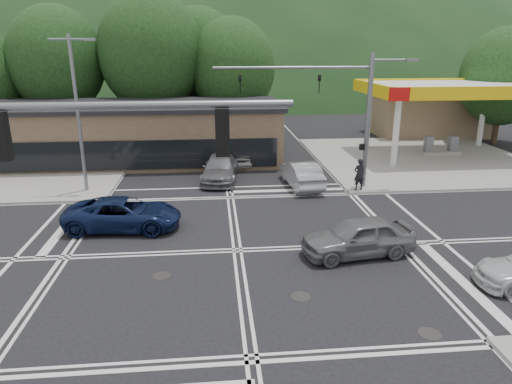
{
  "coord_description": "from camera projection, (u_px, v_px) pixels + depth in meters",
  "views": [
    {
      "loc": [
        -0.9,
        -17.83,
        8.36
      ],
      "look_at": [
        1.16,
        3.74,
        1.4
      ],
      "focal_mm": 32.0,
      "sensor_mm": 36.0,
      "label": 1
    }
  ],
  "objects": [
    {
      "name": "tree_n_c",
      "position": [
        232.0,
        68.0,
        40.39
      ],
      "size": [
        7.6,
        7.6,
        10.87
      ],
      "color": "#382619",
      "rests_on": "ground"
    },
    {
      "name": "convenience_store",
      "position": [
        427.0,
        115.0,
        44.47
      ],
      "size": [
        10.0,
        6.0,
        3.8
      ],
      "primitive_type": "cube",
      "color": "#846B4F",
      "rests_on": "ground"
    },
    {
      "name": "tree_ne",
      "position": [
        504.0,
        77.0,
        38.89
      ],
      "size": [
        7.2,
        7.2,
        9.99
      ],
      "color": "#382619",
      "rests_on": "ground"
    },
    {
      "name": "pedestrian",
      "position": [
        359.0,
        174.0,
        27.01
      ],
      "size": [
        0.77,
        0.59,
        1.9
      ],
      "primitive_type": "imported",
      "rotation": [
        0.0,
        0.0,
        3.36
      ],
      "color": "black",
      "rests_on": "sidewalk_ne"
    },
    {
      "name": "sidewalk_nw",
      "position": [
        15.0,
        168.0,
        32.37
      ],
      "size": [
        16.0,
        16.0,
        0.15
      ],
      "primitive_type": "cube",
      "color": "gray",
      "rests_on": "ground"
    },
    {
      "name": "sidewalk_ne",
      "position": [
        421.0,
        159.0,
        35.09
      ],
      "size": [
        16.0,
        16.0,
        0.15
      ],
      "primitive_type": "cube",
      "color": "gray",
      "rests_on": "ground"
    },
    {
      "name": "signal_mast_ne",
      "position": [
        348.0,
        105.0,
        26.39
      ],
      "size": [
        11.65,
        0.3,
        8.0
      ],
      "color": "slate",
      "rests_on": "ground"
    },
    {
      "name": "tree_n_a",
      "position": [
        56.0,
        61.0,
        38.83
      ],
      "size": [
        8.0,
        8.0,
        11.75
      ],
      "color": "#382619",
      "rests_on": "ground"
    },
    {
      "name": "hill_north",
      "position": [
        215.0,
        84.0,
        104.83
      ],
      "size": [
        252.0,
        126.0,
        140.0
      ],
      "primitive_type": "ellipsoid",
      "color": "#193819",
      "rests_on": "ground"
    },
    {
      "name": "tree_n_e",
      "position": [
        199.0,
        59.0,
        43.71
      ],
      "size": [
        8.4,
        8.4,
        11.98
      ],
      "color": "#382619",
      "rests_on": "ground"
    },
    {
      "name": "ground",
      "position": [
        237.0,
        250.0,
        19.54
      ],
      "size": [
        120.0,
        120.0,
        0.0
      ],
      "primitive_type": "plane",
      "color": "black",
      "rests_on": "ground"
    },
    {
      "name": "car_queue_a",
      "position": [
        302.0,
        174.0,
        28.24
      ],
      "size": [
        2.07,
        4.92,
        1.58
      ],
      "primitive_type": "imported",
      "rotation": [
        0.0,
        0.0,
        3.23
      ],
      "color": "#A1A3A8",
      "rests_on": "ground"
    },
    {
      "name": "commercial_row",
      "position": [
        118.0,
        134.0,
        34.31
      ],
      "size": [
        24.0,
        8.0,
        4.0
      ],
      "primitive_type": "cube",
      "color": "brown",
      "rests_on": "ground"
    },
    {
      "name": "car_northbound",
      "position": [
        220.0,
        168.0,
        29.57
      ],
      "size": [
        2.71,
        5.53,
        1.55
      ],
      "primitive_type": "imported",
      "rotation": [
        0.0,
        0.0,
        -0.1
      ],
      "color": "#5C5E61",
      "rests_on": "ground"
    },
    {
      "name": "car_queue_b",
      "position": [
        239.0,
        154.0,
        33.59
      ],
      "size": [
        1.78,
        4.38,
        1.49
      ],
      "primitive_type": "imported",
      "rotation": [
        0.0,
        0.0,
        3.15
      ],
      "color": "silver",
      "rests_on": "ground"
    },
    {
      "name": "tree_n_b",
      "position": [
        151.0,
        53.0,
        39.36
      ],
      "size": [
        9.0,
        9.0,
        12.98
      ],
      "color": "#382619",
      "rests_on": "ground"
    },
    {
      "name": "gas_station_canopy",
      "position": [
        447.0,
        92.0,
        34.7
      ],
      "size": [
        12.32,
        8.34,
        5.75
      ],
      "color": "silver",
      "rests_on": "ground"
    },
    {
      "name": "car_grey_center",
      "position": [
        358.0,
        237.0,
        18.9
      ],
      "size": [
        4.96,
        2.58,
        1.61
      ],
      "primitive_type": "imported",
      "rotation": [
        0.0,
        0.0,
        -1.42
      ],
      "color": "slate",
      "rests_on": "ground"
    },
    {
      "name": "streetlight_nw",
      "position": [
        78.0,
        107.0,
        25.76
      ],
      "size": [
        2.5,
        0.25,
        9.0
      ],
      "color": "slate",
      "rests_on": "ground"
    },
    {
      "name": "car_blue_west",
      "position": [
        123.0,
        214.0,
        21.65
      ],
      "size": [
        5.57,
        2.88,
        1.5
      ],
      "primitive_type": "imported",
      "rotation": [
        0.0,
        0.0,
        1.5
      ],
      "color": "#0E193E",
      "rests_on": "ground"
    }
  ]
}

